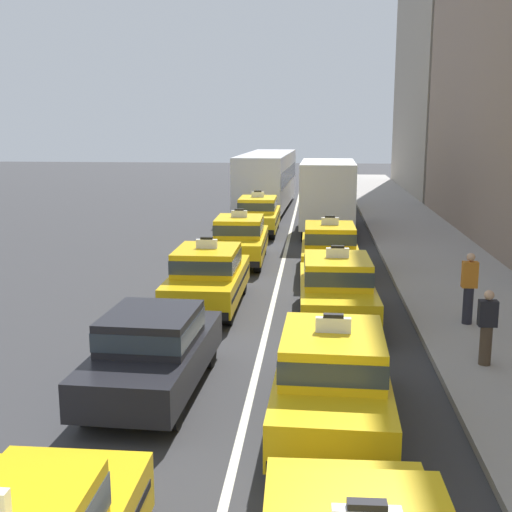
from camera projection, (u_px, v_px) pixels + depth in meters
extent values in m
cube|color=silver|center=(283.00, 263.00, 23.64)|extent=(0.14, 80.00, 0.01)
cube|color=#9E9993|center=(476.00, 301.00, 18.25)|extent=(4.00, 90.00, 0.15)
cube|color=gray|center=(456.00, 1.00, 45.86)|extent=(6.00, 17.67, 26.40)
cube|color=black|center=(82.00, 495.00, 8.13)|extent=(1.71, 0.14, 0.20)
cylinder|color=black|center=(140.00, 349.00, 13.70)|extent=(0.27, 0.65, 0.64)
cylinder|color=black|center=(208.00, 352.00, 13.52)|extent=(0.27, 0.65, 0.64)
cylinder|color=black|center=(88.00, 406.00, 10.95)|extent=(0.27, 0.65, 0.64)
cylinder|color=black|center=(173.00, 410.00, 10.76)|extent=(0.27, 0.65, 0.64)
cube|color=black|center=(154.00, 359.00, 12.17)|extent=(1.94, 4.37, 0.66)
cube|color=black|center=(151.00, 328.00, 11.94)|extent=(1.64, 1.96, 0.60)
cube|color=#2D3842|center=(151.00, 328.00, 11.94)|extent=(1.66, 1.98, 0.33)
cylinder|color=black|center=(192.00, 282.00, 19.47)|extent=(0.24, 0.64, 0.64)
cylinder|color=black|center=(242.00, 283.00, 19.33)|extent=(0.24, 0.64, 0.64)
cylinder|color=black|center=(169.00, 311.00, 16.48)|extent=(0.24, 0.64, 0.64)
cylinder|color=black|center=(228.00, 312.00, 16.35)|extent=(0.24, 0.64, 0.64)
cube|color=yellow|center=(208.00, 283.00, 17.84)|extent=(1.81, 4.50, 0.70)
cube|color=black|center=(208.00, 281.00, 17.83)|extent=(1.82, 4.14, 0.10)
cube|color=yellow|center=(207.00, 260.00, 17.56)|extent=(1.60, 2.10, 0.64)
cube|color=#2D3842|center=(207.00, 260.00, 17.56)|extent=(1.62, 2.12, 0.35)
cube|color=white|center=(207.00, 244.00, 17.47)|extent=(0.56, 0.12, 0.24)
cube|color=black|center=(207.00, 238.00, 17.44)|extent=(0.32, 0.11, 0.06)
cube|color=black|center=(220.00, 274.00, 20.05)|extent=(1.71, 0.14, 0.20)
cube|color=black|center=(193.00, 315.00, 15.73)|extent=(1.71, 0.14, 0.20)
cylinder|color=black|center=(224.00, 246.00, 25.19)|extent=(0.25, 0.65, 0.64)
cylinder|color=black|center=(263.00, 246.00, 25.09)|extent=(0.25, 0.65, 0.64)
cylinder|color=black|center=(214.00, 262.00, 22.20)|extent=(0.25, 0.65, 0.64)
cylinder|color=black|center=(258.00, 263.00, 22.10)|extent=(0.25, 0.65, 0.64)
cube|color=yellow|center=(240.00, 244.00, 23.58)|extent=(1.90, 4.54, 0.70)
cube|color=black|center=(240.00, 243.00, 23.57)|extent=(1.91, 4.18, 0.10)
cube|color=yellow|center=(239.00, 226.00, 23.30)|extent=(1.65, 2.13, 0.64)
cube|color=#2D3842|center=(239.00, 226.00, 23.30)|extent=(1.67, 2.15, 0.35)
cube|color=white|center=(239.00, 214.00, 23.21)|extent=(0.56, 0.13, 0.24)
cube|color=black|center=(239.00, 210.00, 23.18)|extent=(0.32, 0.12, 0.06)
cube|color=black|center=(245.00, 240.00, 25.79)|extent=(1.71, 0.18, 0.20)
cube|color=black|center=(234.00, 264.00, 21.46)|extent=(1.71, 0.18, 0.20)
cylinder|color=black|center=(245.00, 221.00, 31.47)|extent=(0.24, 0.64, 0.64)
cylinder|color=black|center=(276.00, 222.00, 31.34)|extent=(0.24, 0.64, 0.64)
cylinder|color=black|center=(238.00, 232.00, 28.48)|extent=(0.24, 0.64, 0.64)
cylinder|color=black|center=(272.00, 232.00, 28.36)|extent=(0.24, 0.64, 0.64)
cube|color=yellow|center=(258.00, 219.00, 29.84)|extent=(1.82, 4.51, 0.70)
cube|color=black|center=(258.00, 218.00, 29.83)|extent=(1.84, 4.15, 0.10)
cube|color=yellow|center=(258.00, 204.00, 29.56)|extent=(1.61, 2.11, 0.64)
cube|color=#2D3842|center=(258.00, 204.00, 29.56)|extent=(1.63, 2.13, 0.35)
cube|color=white|center=(258.00, 195.00, 29.48)|extent=(0.56, 0.12, 0.24)
cube|color=black|center=(258.00, 191.00, 29.45)|extent=(0.32, 0.11, 0.06)
cube|color=black|center=(262.00, 217.00, 32.05)|extent=(1.71, 0.15, 0.20)
cube|color=black|center=(254.00, 232.00, 27.73)|extent=(1.71, 0.15, 0.20)
cylinder|color=black|center=(257.00, 197.00, 41.78)|extent=(0.26, 0.65, 0.64)
cylinder|color=black|center=(289.00, 197.00, 41.53)|extent=(0.26, 0.65, 0.64)
cylinder|color=black|center=(242.00, 211.00, 35.24)|extent=(0.26, 0.65, 0.64)
cylinder|color=black|center=(279.00, 211.00, 35.00)|extent=(0.26, 0.65, 0.64)
cube|color=silver|center=(267.00, 179.00, 38.10)|extent=(2.89, 11.28, 2.90)
cube|color=#2D3842|center=(267.00, 174.00, 38.05)|extent=(2.89, 10.83, 0.84)
cube|color=black|center=(277.00, 153.00, 43.26)|extent=(2.13, 0.15, 0.36)
cube|color=black|center=(367.00, 505.00, 5.26)|extent=(0.32, 0.12, 0.06)
cube|color=black|center=(343.00, 507.00, 7.87)|extent=(1.71, 0.19, 0.20)
cylinder|color=black|center=(292.00, 371.00, 12.46)|extent=(0.26, 0.65, 0.64)
cylinder|color=black|center=(371.00, 375.00, 12.30)|extent=(0.26, 0.65, 0.64)
cylinder|color=black|center=(279.00, 449.00, 9.48)|extent=(0.26, 0.65, 0.64)
cylinder|color=black|center=(383.00, 455.00, 9.32)|extent=(0.26, 0.65, 0.64)
cube|color=yellow|center=(332.00, 387.00, 10.82)|extent=(1.91, 4.54, 0.70)
cube|color=black|center=(332.00, 384.00, 10.81)|extent=(1.92, 4.18, 0.10)
cube|color=yellow|center=(333.00, 351.00, 10.54)|extent=(1.65, 2.14, 0.64)
cube|color=#2D3842|center=(333.00, 351.00, 10.54)|extent=(1.67, 2.16, 0.35)
cube|color=white|center=(333.00, 325.00, 10.46)|extent=(0.56, 0.13, 0.24)
cube|color=black|center=(333.00, 316.00, 10.43)|extent=(0.32, 0.12, 0.06)
cube|color=black|center=(332.00, 355.00, 13.02)|extent=(1.71, 0.18, 0.20)
cube|color=black|center=(331.00, 470.00, 8.72)|extent=(1.71, 0.18, 0.20)
cylinder|color=black|center=(306.00, 293.00, 18.24)|extent=(0.26, 0.65, 0.64)
cylinder|color=black|center=(360.00, 293.00, 18.14)|extent=(0.26, 0.65, 0.64)
cylinder|color=black|center=(307.00, 326.00, 15.24)|extent=(0.26, 0.65, 0.64)
cylinder|color=black|center=(372.00, 327.00, 15.15)|extent=(0.26, 0.65, 0.64)
cube|color=yellow|center=(336.00, 295.00, 16.63)|extent=(1.91, 4.54, 0.70)
cube|color=black|center=(336.00, 293.00, 16.62)|extent=(1.92, 4.18, 0.10)
cube|color=yellow|center=(337.00, 270.00, 16.35)|extent=(1.65, 2.14, 0.64)
cube|color=#2D3842|center=(337.00, 270.00, 16.35)|extent=(1.67, 2.16, 0.35)
cube|color=white|center=(338.00, 253.00, 16.26)|extent=(0.56, 0.13, 0.24)
cube|color=black|center=(338.00, 247.00, 16.23)|extent=(0.32, 0.12, 0.06)
cube|color=black|center=(332.00, 284.00, 18.84)|extent=(1.71, 0.18, 0.20)
cube|color=black|center=(341.00, 331.00, 14.51)|extent=(1.71, 0.18, 0.20)
cylinder|color=black|center=(307.00, 255.00, 23.47)|extent=(0.25, 0.64, 0.64)
cylinder|color=black|center=(349.00, 255.00, 23.36)|extent=(0.25, 0.64, 0.64)
cylinder|color=black|center=(306.00, 274.00, 20.48)|extent=(0.25, 0.64, 0.64)
cylinder|color=black|center=(354.00, 275.00, 20.37)|extent=(0.25, 0.64, 0.64)
cube|color=yellow|center=(329.00, 254.00, 21.85)|extent=(1.84, 4.52, 0.70)
cube|color=black|center=(329.00, 252.00, 21.84)|extent=(1.86, 4.16, 0.10)
cube|color=yellow|center=(330.00, 235.00, 21.57)|extent=(1.62, 2.12, 0.64)
cube|color=#2D3842|center=(330.00, 235.00, 21.57)|extent=(1.64, 2.14, 0.35)
cube|color=white|center=(330.00, 221.00, 21.48)|extent=(0.56, 0.13, 0.24)
cube|color=black|center=(330.00, 217.00, 21.45)|extent=(0.32, 0.11, 0.06)
cube|color=black|center=(327.00, 249.00, 24.06)|extent=(1.71, 0.16, 0.20)
cube|color=black|center=(331.00, 276.00, 19.74)|extent=(1.71, 0.16, 0.20)
cylinder|color=black|center=(307.00, 221.00, 31.66)|extent=(0.25, 0.64, 0.64)
cylinder|color=black|center=(347.00, 221.00, 31.46)|extent=(0.25, 0.64, 0.64)
cylinder|color=black|center=(304.00, 234.00, 27.86)|extent=(0.25, 0.64, 0.64)
cylinder|color=black|center=(349.00, 235.00, 27.66)|extent=(0.25, 0.64, 0.64)
cube|color=black|center=(327.00, 197.00, 32.31)|extent=(2.13, 2.23, 2.10)
cube|color=#2D3842|center=(327.00, 189.00, 33.29)|extent=(1.93, 0.09, 0.76)
cube|color=silver|center=(328.00, 192.00, 29.02)|extent=(2.38, 5.23, 2.70)
cylinder|color=black|center=(313.00, 203.00, 38.82)|extent=(0.24, 0.64, 0.64)
cylinder|color=black|center=(338.00, 203.00, 38.69)|extent=(0.24, 0.64, 0.64)
cylinder|color=black|center=(313.00, 209.00, 35.83)|extent=(0.24, 0.64, 0.64)
cylinder|color=black|center=(340.00, 210.00, 35.70)|extent=(0.24, 0.64, 0.64)
cube|color=yellow|center=(326.00, 200.00, 37.19)|extent=(1.81, 4.50, 0.70)
cube|color=black|center=(326.00, 199.00, 37.18)|extent=(1.83, 4.14, 0.10)
cube|color=yellow|center=(326.00, 188.00, 36.91)|extent=(1.60, 2.10, 0.64)
cube|color=#2D3842|center=(326.00, 188.00, 36.91)|extent=(1.62, 2.12, 0.35)
cube|color=white|center=(326.00, 180.00, 36.82)|extent=(0.56, 0.12, 0.24)
cube|color=black|center=(327.00, 178.00, 36.80)|extent=(0.32, 0.11, 0.06)
cube|color=black|center=(325.00, 200.00, 39.40)|extent=(1.71, 0.14, 0.20)
cube|color=black|center=(326.00, 209.00, 35.08)|extent=(1.71, 0.14, 0.20)
cylinder|color=#23232D|center=(468.00, 306.00, 15.91)|extent=(0.24, 0.24, 0.90)
cube|color=orange|center=(470.00, 275.00, 15.76)|extent=(0.36, 0.22, 0.63)
sphere|color=tan|center=(471.00, 257.00, 15.68)|extent=(0.20, 0.20, 0.20)
cylinder|color=#473828|center=(486.00, 345.00, 13.21)|extent=(0.24, 0.24, 0.80)
cube|color=black|center=(488.00, 313.00, 13.08)|extent=(0.36, 0.22, 0.53)
sphere|color=tan|center=(489.00, 295.00, 13.01)|extent=(0.20, 0.20, 0.20)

